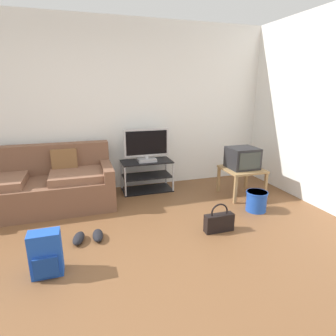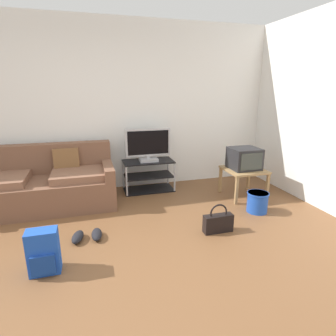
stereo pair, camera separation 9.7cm
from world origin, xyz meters
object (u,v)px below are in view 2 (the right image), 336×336
flat_tv (148,145)px  crt_tv (244,158)px  backpack (44,252)px  sneakers_pair (87,236)px  couch (42,185)px  side_table (244,173)px  cleaning_bucket (257,201)px  tv_stand (148,176)px  handbag (218,222)px

flat_tv → crt_tv: (1.37, -0.64, -0.16)m
backpack → sneakers_pair: size_ratio=1.19×
couch → crt_tv: 3.02m
side_table → sneakers_pair: side_table is taller
side_table → cleaning_bucket: side_table is taller
couch → tv_stand: couch is taller
tv_stand → handbag: tv_stand is taller
couch → sneakers_pair: size_ratio=5.58×
cleaning_bucket → sneakers_pair: size_ratio=0.82×
tv_stand → cleaning_bucket: size_ratio=2.77×
backpack → sneakers_pair: (0.38, 0.50, -0.16)m
handbag → backpack: bearing=-172.5°
backpack → flat_tv: bearing=52.8°
crt_tv → backpack: crt_tv is taller
handbag → cleaning_bucket: size_ratio=1.21×
tv_stand → crt_tv: bearing=-25.6°
flat_tv → side_table: size_ratio=1.24×
tv_stand → sneakers_pair: 1.71m
couch → backpack: 1.67m
tv_stand → cleaning_bucket: bearing=-44.9°
flat_tv → sneakers_pair: bearing=-126.9°
cleaning_bucket → sneakers_pair: cleaning_bucket is taller
crt_tv → cleaning_bucket: (-0.11, -0.60, -0.46)m
couch → handbag: 2.52m
couch → crt_tv: couch is taller
flat_tv → crt_tv: 1.52m
side_table → handbag: (-0.88, -0.94, -0.26)m
cleaning_bucket → tv_stand: bearing=135.1°
couch → handbag: (2.09, -1.40, -0.20)m
couch → tv_stand: bearing=7.7°
flat_tv → backpack: bearing=-127.0°
flat_tv → cleaning_bucket: bearing=-44.4°
handbag → tv_stand: bearing=106.9°
side_table → cleaning_bucket: size_ratio=1.98×
tv_stand → cleaning_bucket: tv_stand is taller
sneakers_pair → flat_tv: bearing=53.1°
flat_tv → crt_tv: bearing=-24.9°
flat_tv → sneakers_pair: size_ratio=2.02×
couch → handbag: couch is taller
crt_tv → backpack: bearing=-156.4°
couch → flat_tv: 1.67m
couch → handbag: bearing=-33.9°
couch → crt_tv: bearing=-8.5°
crt_tv → cleaning_bucket: bearing=-100.9°
couch → tv_stand: size_ratio=2.45×
tv_stand → sneakers_pair: bearing=-126.4°
tv_stand → backpack: tv_stand is taller
sneakers_pair → tv_stand: bearing=53.6°
side_table → tv_stand: bearing=153.8°
handbag → cleaning_bucket: handbag is taller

